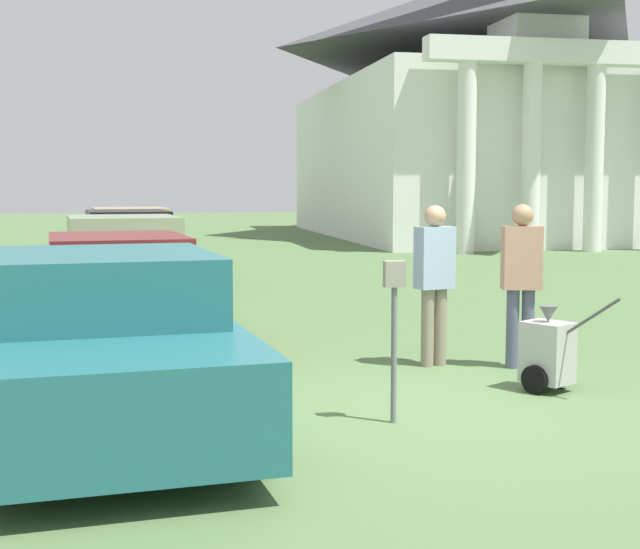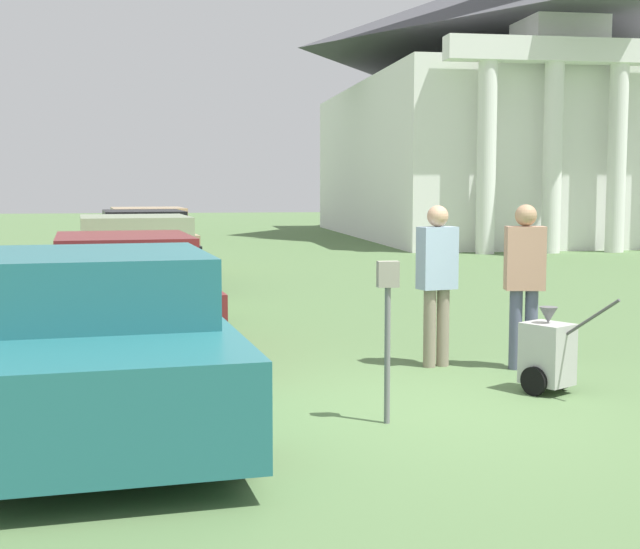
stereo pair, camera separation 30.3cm
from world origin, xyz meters
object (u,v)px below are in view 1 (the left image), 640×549
object	(u,v)px
parked_car_sage	(123,267)
parked_car_tan	(130,241)
parked_car_teal	(106,343)
person_worker	(434,274)
person_supervisor	(521,274)
equipment_cart	(548,352)
church	(464,96)
parked_car_maroon	(117,296)
parking_meter	(394,311)
parked_car_black	(127,251)

from	to	relation	value
parked_car_sage	parked_car_tan	distance (m)	7.49
parked_car_teal	person_worker	size ratio (longest dim) A/B	2.84
person_supervisor	equipment_cart	bearing A→B (deg)	90.58
person_worker	parked_car_sage	bearing A→B (deg)	-68.88
parked_car_tan	person_supervisor	xyz separation A→B (m)	(4.40, -12.80, 0.35)
parked_car_teal	church	distance (m)	29.58
person_supervisor	church	world-z (taller)	church
parked_car_maroon	church	size ratio (longest dim) A/B	0.21
church	person_supervisor	bearing A→B (deg)	-108.88
church	parked_car_teal	bearing A→B (deg)	-116.14
parked_car_sage	person_supervisor	world-z (taller)	person_supervisor
person_worker	parking_meter	bearing A→B (deg)	49.93
parked_car_teal	parked_car_sage	world-z (taller)	parked_car_sage
parked_car_tan	person_supervisor	bearing A→B (deg)	-76.90
person_worker	parked_car_maroon	bearing A→B (deg)	-40.61
parked_car_teal	parked_car_tan	world-z (taller)	parked_car_tan
person_worker	parked_car_teal	bearing A→B (deg)	12.97
person_worker	equipment_cart	distance (m)	1.69
person_worker	equipment_cart	xyz separation A→B (m)	(0.71, -1.40, -0.65)
parked_car_sage	person_supervisor	distance (m)	6.91
parked_car_maroon	parking_meter	size ratio (longest dim) A/B	3.79
parked_car_maroon	parked_car_black	size ratio (longest dim) A/B	1.01
parked_car_teal	parked_car_black	size ratio (longest dim) A/B	0.99
parked_car_maroon	person_worker	distance (m)	3.94
parked_car_tan	church	xyz separation A→B (m)	(12.86, 11.92, 4.86)
parked_car_teal	parked_car_tan	distance (m)	14.27
parked_car_maroon	church	bearing A→B (deg)	54.55
parked_car_sage	person_supervisor	size ratio (longest dim) A/B	2.76
parked_car_teal	person_worker	xyz separation A→B (m)	(3.50, 1.77, 0.34)
parked_car_tan	equipment_cart	world-z (taller)	parked_car_tan
person_worker	church	xyz separation A→B (m)	(9.36, 24.43, 4.51)
parked_car_maroon	parked_car_tan	bearing A→B (deg)	84.12
person_supervisor	church	bearing A→B (deg)	-98.21
equipment_cart	parked_car_sage	bearing A→B (deg)	92.47
parked_car_maroon	person_supervisor	world-z (taller)	person_supervisor
parked_car_teal	parking_meter	xyz separation A→B (m)	(2.39, -0.48, 0.27)
parked_car_maroon	person_supervisor	size ratio (longest dim) A/B	2.90
parked_car_tan	parking_meter	size ratio (longest dim) A/B	3.73
parked_car_teal	parking_meter	distance (m)	2.46
parked_car_teal	parked_car_sage	xyz separation A→B (m)	(-0.00, 6.78, 0.03)
parked_car_tan	equipment_cart	size ratio (longest dim) A/B	5.18
equipment_cart	person_worker	bearing A→B (deg)	85.98
parked_car_teal	person_worker	bearing A→B (deg)	20.92
parked_car_black	person_worker	world-z (taller)	person_worker
parked_car_sage	parking_meter	distance (m)	7.65
parked_car_maroon	parked_car_tan	distance (m)	10.73
parked_car_teal	parked_car_maroon	size ratio (longest dim) A/B	0.97
parked_car_sage	parked_car_black	size ratio (longest dim) A/B	0.97
parked_car_tan	person_worker	size ratio (longest dim) A/B	2.87
parking_meter	equipment_cart	world-z (taller)	parking_meter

